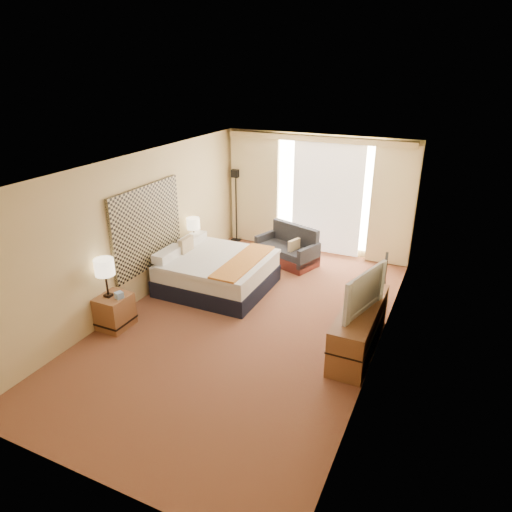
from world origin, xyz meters
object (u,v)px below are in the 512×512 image
at_px(floor_lamp, 236,191).
at_px(media_dresser, 359,328).
at_px(lamp_right, 193,224).
at_px(nightstand_right, 197,256).
at_px(nightstand_left, 115,311).
at_px(loveseat, 288,251).
at_px(television, 358,289).
at_px(desk_chair, 376,284).
at_px(bed, 217,272).
at_px(lamp_left, 104,268).

bearing_deg(floor_lamp, media_dresser, -41.50).
bearing_deg(lamp_right, nightstand_right, 12.80).
distance_m(nightstand_left, nightstand_right, 2.50).
xyz_separation_m(nightstand_right, loveseat, (1.59, 1.11, -0.01)).
bearing_deg(floor_lamp, television, -42.61).
relative_size(nightstand_left, television, 0.51).
distance_m(nightstand_right, floor_lamp, 2.08).
distance_m(media_dresser, desk_chair, 1.39).
height_order(bed, television, television).
xyz_separation_m(nightstand_right, floor_lamp, (-0.03, 1.85, 0.94)).
distance_m(nightstand_right, loveseat, 1.94).
xyz_separation_m(desk_chair, lamp_left, (-3.73, -2.47, 0.61)).
xyz_separation_m(media_dresser, floor_lamp, (-3.73, 3.30, 0.87)).
distance_m(loveseat, television, 3.43).
bearing_deg(bed, television, -18.22).
height_order(nightstand_right, television, television).
relative_size(lamp_right, television, 0.51).
height_order(loveseat, lamp_right, lamp_right).
bearing_deg(television, nightstand_right, 83.13).
distance_m(loveseat, lamp_right, 2.10).
xyz_separation_m(nightstand_right, media_dresser, (3.70, -1.45, 0.07)).
bearing_deg(television, bed, 87.71).
bearing_deg(media_dresser, floor_lamp, 138.50).
relative_size(desk_chair, lamp_left, 1.51).
bearing_deg(floor_lamp, lamp_right, -90.26).
relative_size(nightstand_left, desk_chair, 0.56).
bearing_deg(nightstand_left, desk_chair, 33.59).
height_order(desk_chair, lamp_left, lamp_left).
bearing_deg(bed, nightstand_right, 143.47).
xyz_separation_m(bed, lamp_right, (-0.85, 0.59, 0.64)).
distance_m(bed, floor_lamp, 2.74).
relative_size(floor_lamp, lamp_left, 2.67).
bearing_deg(media_dresser, desk_chair, 91.17).
bearing_deg(nightstand_left, nightstand_right, 90.00).
xyz_separation_m(nightstand_right, television, (3.65, -1.54, 0.74)).
relative_size(nightstand_right, television, 0.51).
height_order(bed, lamp_left, lamp_left).
distance_m(bed, lamp_right, 1.22).
bearing_deg(nightstand_right, bed, -36.53).
relative_size(nightstand_left, loveseat, 0.39).
xyz_separation_m(floor_lamp, desk_chair, (3.70, -1.91, -0.78)).
relative_size(bed, lamp_right, 3.42).
distance_m(bed, desk_chair, 2.91).
bearing_deg(floor_lamp, loveseat, -24.67).
bearing_deg(media_dresser, nightstand_left, -164.16).
xyz_separation_m(bed, loveseat, (0.78, 1.71, -0.07)).
relative_size(media_dresser, loveseat, 1.26).
height_order(desk_chair, television, television).
height_order(loveseat, desk_chair, desk_chair).
bearing_deg(desk_chair, lamp_right, 171.32).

